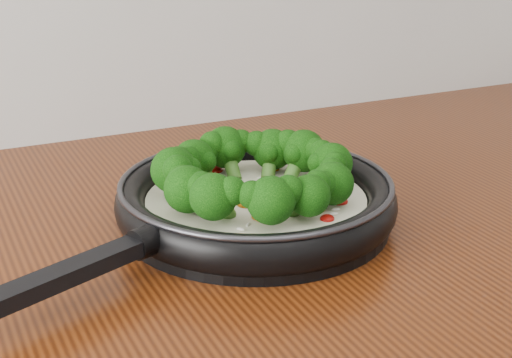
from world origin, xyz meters
name	(u,v)px	position (x,y,z in m)	size (l,w,h in m)	color
skillet	(254,195)	(0.03, 1.12, 0.93)	(0.48, 0.38, 0.08)	black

